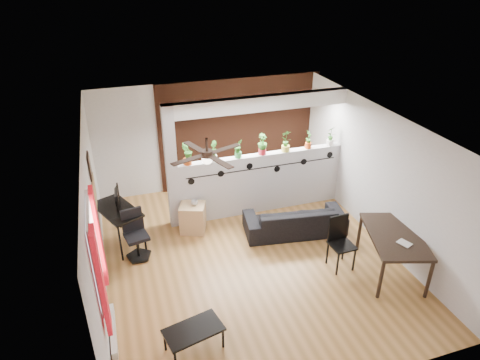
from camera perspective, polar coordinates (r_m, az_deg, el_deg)
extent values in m
cube|color=olive|center=(8.23, 1.17, -10.33)|extent=(6.30, 7.10, 0.10)
cube|color=#B7B7BA|center=(10.09, -4.37, 6.00)|extent=(6.30, 0.04, 2.90)
cube|color=#B7B7BA|center=(5.30, 12.56, -17.75)|extent=(6.30, 0.04, 2.90)
cube|color=#B7B7BA|center=(7.17, -19.01, -5.24)|extent=(0.04, 7.10, 2.90)
cube|color=#B7B7BA|center=(8.60, 18.00, 0.64)|extent=(0.04, 7.10, 2.90)
cube|color=white|center=(6.90, 1.39, 7.62)|extent=(6.30, 7.10, 0.10)
cube|color=#BCBCC1|center=(9.25, 2.88, -0.35)|extent=(3.60, 0.18, 1.35)
cube|color=white|center=(8.56, 3.16, 10.20)|extent=(3.60, 0.18, 0.30)
cube|color=#BCBCC1|center=(8.54, -9.12, 1.50)|extent=(0.22, 0.20, 2.60)
cube|color=#A65030|center=(10.25, 0.06, 6.43)|extent=(3.90, 0.05, 2.60)
cube|color=black|center=(8.99, 3.15, 1.66)|extent=(3.31, 0.01, 0.02)
cylinder|color=black|center=(8.64, -6.52, -0.22)|extent=(0.14, 0.01, 0.14)
cylinder|color=black|center=(8.73, -2.57, 0.83)|extent=(0.14, 0.01, 0.14)
cylinder|color=black|center=(8.85, 1.29, 1.86)|extent=(0.14, 0.01, 0.14)
cylinder|color=black|center=(9.13, 4.96, 1.47)|extent=(0.14, 0.01, 0.14)
cylinder|color=black|center=(9.33, 8.50, 2.42)|extent=(0.14, 0.01, 0.14)
cylinder|color=black|center=(9.58, 11.88, 3.31)|extent=(0.14, 0.01, 0.14)
cube|color=white|center=(6.03, -18.85, -9.15)|extent=(0.02, 0.95, 1.25)
cube|color=white|center=(6.03, -18.70, -9.14)|extent=(0.04, 1.05, 1.35)
cube|color=red|center=(5.69, -18.03, -12.81)|extent=(0.06, 0.30, 1.55)
cube|color=red|center=(6.49, -18.32, -7.24)|extent=(0.06, 0.30, 1.55)
cube|color=silver|center=(6.97, -16.56, -18.80)|extent=(0.08, 1.00, 0.18)
cube|color=#A37F4F|center=(7.97, -18.86, -1.33)|extent=(0.03, 0.60, 0.45)
cube|color=#8C7259|center=(7.71, -19.42, 1.75)|extent=(0.03, 0.30, 0.40)
cube|color=black|center=(7.71, -19.45, 1.75)|extent=(0.02, 0.34, 0.44)
cylinder|color=black|center=(6.48, -4.46, 4.74)|extent=(0.04, 0.04, 0.20)
cylinder|color=black|center=(6.54, -4.42, 3.53)|extent=(0.18, 0.18, 0.10)
sphere|color=white|center=(6.58, -4.39, 2.81)|extent=(0.17, 0.17, 0.17)
cube|color=black|center=(6.72, -2.01, 4.19)|extent=(0.55, 0.29, 0.01)
cube|color=black|center=(6.81, -6.02, 4.37)|extent=(0.29, 0.55, 0.01)
cube|color=black|center=(6.38, -6.94, 2.66)|extent=(0.55, 0.29, 0.01)
cube|color=black|center=(6.29, -2.68, 2.45)|extent=(0.29, 0.55, 0.01)
cylinder|color=#D25218|center=(8.54, -6.99, 2.48)|extent=(0.17, 0.17, 0.12)
imported|color=#1D5518|center=(8.45, -7.08, 3.82)|extent=(0.25, 0.21, 0.36)
cylinder|color=white|center=(8.64, -3.57, 2.95)|extent=(0.15, 0.15, 0.12)
imported|color=#1D5518|center=(8.56, -3.61, 4.17)|extent=(0.21, 0.25, 0.32)
cylinder|color=green|center=(8.77, -0.24, 3.40)|extent=(0.14, 0.14, 0.12)
imported|color=#1D5518|center=(8.69, -0.24, 4.54)|extent=(0.21, 0.18, 0.30)
cylinder|color=red|center=(8.93, 2.99, 3.82)|extent=(0.16, 0.16, 0.12)
imported|color=#1D5518|center=(8.85, 3.02, 5.07)|extent=(0.29, 0.27, 0.34)
cylinder|color=#E3D350|center=(9.12, 6.10, 4.22)|extent=(0.18, 0.18, 0.12)
imported|color=#1D5518|center=(9.03, 6.17, 5.54)|extent=(0.25, 0.20, 0.38)
cylinder|color=#EE591C|center=(9.33, 9.07, 4.59)|extent=(0.14, 0.14, 0.12)
imported|color=#1D5518|center=(9.26, 9.16, 5.66)|extent=(0.25, 0.25, 0.30)
cylinder|color=white|center=(9.57, 11.91, 4.92)|extent=(0.16, 0.16, 0.12)
imported|color=#1D5518|center=(9.49, 12.03, 6.09)|extent=(0.27, 0.25, 0.34)
imported|color=black|center=(8.77, 7.29, -5.27)|extent=(2.01, 1.03, 0.56)
cube|color=tan|center=(8.77, -6.31, -5.05)|extent=(0.62, 0.58, 0.60)
imported|color=gray|center=(8.59, -6.10, -3.02)|extent=(0.13, 0.13, 0.10)
cube|color=black|center=(8.42, -16.11, -3.80)|extent=(0.97, 1.23, 0.04)
cylinder|color=black|center=(8.16, -15.64, -8.18)|extent=(0.04, 0.04, 0.75)
cylinder|color=black|center=(8.33, -12.65, -6.95)|extent=(0.04, 0.04, 0.75)
cylinder|color=black|center=(8.95, -18.66, -5.19)|extent=(0.04, 0.04, 0.75)
cylinder|color=black|center=(9.11, -15.88, -4.14)|extent=(0.04, 0.04, 0.75)
imported|color=black|center=(8.50, -16.27, -2.66)|extent=(0.32, 0.07, 0.18)
cylinder|color=black|center=(8.35, -13.29, -9.81)|extent=(0.50, 0.50, 0.04)
cylinder|color=black|center=(8.22, -13.45, -8.65)|extent=(0.06, 0.06, 0.42)
cube|color=black|center=(8.09, -13.63, -7.34)|extent=(0.47, 0.47, 0.07)
cube|color=black|center=(8.10, -14.21, -5.14)|extent=(0.38, 0.13, 0.46)
cube|color=black|center=(7.87, 19.99, -7.02)|extent=(1.26, 1.62, 0.05)
cylinder|color=black|center=(7.47, 18.24, -12.55)|extent=(0.06, 0.06, 0.73)
cylinder|color=black|center=(7.75, 23.90, -12.06)|extent=(0.06, 0.06, 0.73)
cylinder|color=black|center=(8.49, 15.63, -6.73)|extent=(0.06, 0.06, 0.73)
cylinder|color=black|center=(8.73, 20.64, -6.52)|extent=(0.06, 0.06, 0.73)
imported|color=gray|center=(7.61, 20.74, -8.13)|extent=(0.23, 0.26, 0.02)
cube|color=black|center=(7.86, 13.44, -8.47)|extent=(0.42, 0.42, 0.03)
cube|color=black|center=(7.83, 12.94, -6.19)|extent=(0.38, 0.05, 0.51)
cube|color=black|center=(7.81, 12.88, -10.86)|extent=(0.03, 0.03, 0.48)
cube|color=black|center=(7.98, 14.96, -10.22)|extent=(0.03, 0.03, 0.48)
cube|color=black|center=(7.88, 11.74, -8.04)|extent=(0.03, 0.03, 0.98)
cube|color=black|center=(8.05, 13.81, -7.47)|extent=(0.03, 0.03, 0.98)
cube|color=black|center=(6.39, -6.23, -19.28)|extent=(0.90, 0.62, 0.04)
cylinder|color=black|center=(6.33, -8.62, -22.67)|extent=(0.04, 0.04, 0.34)
cylinder|color=black|center=(6.52, -2.28, -20.34)|extent=(0.04, 0.04, 0.34)
cylinder|color=black|center=(6.57, -9.98, -20.43)|extent=(0.04, 0.04, 0.34)
cylinder|color=black|center=(6.75, -3.88, -18.28)|extent=(0.04, 0.04, 0.34)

